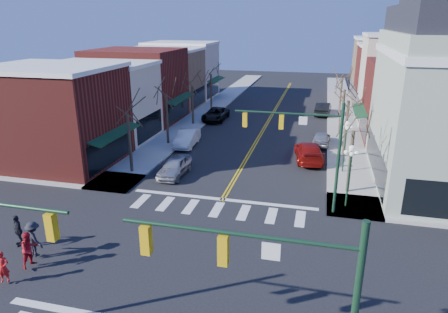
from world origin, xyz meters
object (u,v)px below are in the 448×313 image
Objects in this scene: car_left_near at (175,166)px; car_right_near at (309,152)px; pedestrian_red_a at (3,267)px; lamppost_midblock at (346,138)px; lamppost_corner at (350,166)px; pedestrian_dark_a at (18,230)px; car_left_mid at (187,138)px; car_right_far at (323,109)px; car_right_mid at (321,139)px; pedestrian_red_b at (30,249)px; pedestrian_dark_b at (34,239)px; car_left_far at (216,114)px.

car_right_near is at bearing 32.49° from car_left_near.
lamppost_midblock is at bearing 29.42° from pedestrian_red_a.
lamppost_midblock is at bearing 90.00° from lamppost_corner.
lamppost_corner is at bearing 67.83° from pedestrian_dark_a.
car_left_mid reaches higher than car_left_near.
car_left_mid is 0.94× the size of car_right_far.
car_left_mid is at bearing 17.49° from car_right_mid.
lamppost_corner is 0.87× the size of car_right_far.
pedestrian_dark_a reaches higher than car_right_near.
pedestrian_red_b is 0.96m from pedestrian_dark_b.
lamppost_midblock is 2.43× the size of pedestrian_dark_a.
car_left_far is 1.33× the size of car_right_mid.
car_right_near is 3.13× the size of pedestrian_dark_a.
pedestrian_red_a reaches higher than car_left_far.
pedestrian_red_b is at bearing -131.88° from lamppost_midblock.
lamppost_midblock is at bearing -26.35° from pedestrian_red_b.
car_right_mid is 2.29× the size of pedestrian_dark_a.
lamppost_midblock is 21.13m from car_right_far.
pedestrian_dark_a is at bearing -1.60° from pedestrian_dark_b.
car_left_mid is 10.83m from car_left_far.
pedestrian_red_b reaches higher than car_left_far.
lamppost_midblock is at bearing 17.21° from car_left_near.
pedestrian_red_a is at bearing -92.00° from car_left_far.
car_left_far is 17.06m from car_right_near.
pedestrian_dark_b reaches higher than car_left_mid.
lamppost_corner is 18.98m from pedestrian_red_b.
pedestrian_dark_b is at bearing -148.07° from lamppost_corner.
lamppost_corner reaches higher than car_left_mid.
car_right_near is at bearing -103.23° from pedestrian_dark_b.
pedestrian_red_b is at bearing 137.97° from pedestrian_dark_b.
pedestrian_dark_a is (-15.65, -23.07, 0.35)m from car_right_mid.
car_right_far is 2.62× the size of pedestrian_dark_b.
lamppost_midblock is at bearing 106.76° from car_right_mid.
car_left_far is 30.70m from pedestrian_dark_a.
car_right_far is at bearing -89.15° from pedestrian_dark_b.
pedestrian_dark_a is (-17.45, -15.78, -1.92)m from lamppost_midblock.
car_right_near reaches higher than car_left_far.
car_right_near is 1.36× the size of car_right_mid.
pedestrian_red_a is at bearing -21.28° from pedestrian_dark_a.
car_right_mid is at bearing 95.69° from pedestrian_dark_a.
lamppost_corner is 18.10m from car_left_mid.
car_right_mid is (-1.80, 7.30, -2.27)m from lamppost_midblock.
pedestrian_dark_a is 1.66m from pedestrian_dark_b.
pedestrian_dark_a is at bearing -101.65° from car_left_mid.
pedestrian_dark_b reaches higher than car_right_far.
car_left_far is 1.09× the size of car_right_far.
lamppost_midblock reaches higher than pedestrian_red_b.
car_left_mid is 2.65× the size of pedestrian_dark_a.
car_left_near is at bearing 5.09° from pedestrian_red_b.
lamppost_corner is at bearing 99.42° from car_right_near.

